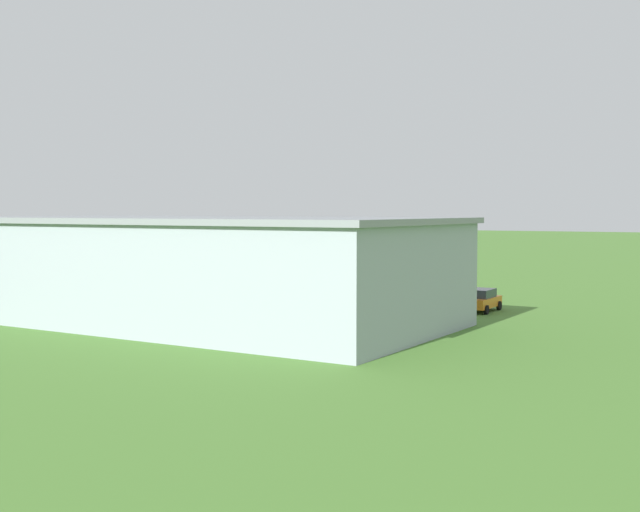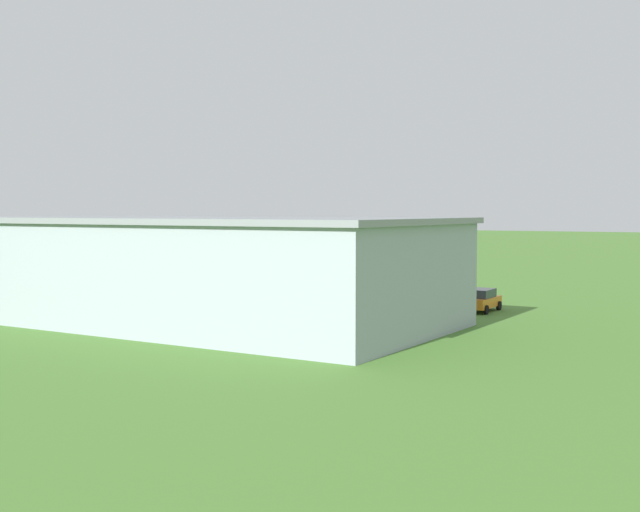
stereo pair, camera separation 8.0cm
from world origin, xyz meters
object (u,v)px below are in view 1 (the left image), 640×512
(car_red, at_px, (9,272))
(person_crossing_taxiway, at_px, (218,279))
(biplane, at_px, (339,240))
(car_orange, at_px, (481,300))
(car_green, at_px, (61,276))
(hangar, at_px, (189,269))
(car_blue, at_px, (99,278))
(car_black, at_px, (164,280))
(person_walking_on_apron, at_px, (289,280))

(car_red, relative_size, person_crossing_taxiway, 2.64)
(biplane, xyz_separation_m, car_orange, (-19.21, 15.18, -3.31))
(car_green, distance_m, car_red, 7.82)
(hangar, relative_size, car_red, 8.33)
(biplane, relative_size, person_crossing_taxiway, 6.06)
(car_blue, bearing_deg, hangar, 147.43)
(biplane, distance_m, car_black, 17.42)
(hangar, xyz_separation_m, biplane, (4.29, -28.78, 0.80))
(hangar, height_order, car_red, hangar)
(hangar, distance_m, car_red, 37.65)
(car_green, bearing_deg, car_orange, 178.99)
(car_black, bearing_deg, car_blue, 20.58)
(car_blue, relative_size, person_crossing_taxiway, 2.71)
(car_orange, relative_size, car_red, 1.01)
(car_blue, bearing_deg, biplane, -136.78)
(car_red, height_order, person_crossing_taxiway, car_red)
(biplane, bearing_deg, car_red, 24.81)
(person_crossing_taxiway, bearing_deg, hangar, 121.63)
(biplane, distance_m, car_orange, 24.70)
(car_black, xyz_separation_m, person_walking_on_apron, (-10.46, -4.38, 0.09))
(biplane, relative_size, car_red, 2.30)
(car_orange, relative_size, person_walking_on_apron, 2.36)
(biplane, height_order, car_green, biplane)
(person_crossing_taxiway, bearing_deg, biplane, -129.09)
(car_blue, relative_size, car_green, 1.02)
(car_black, relative_size, car_red, 1.09)
(hangar, distance_m, car_orange, 20.35)
(car_black, xyz_separation_m, car_green, (11.72, 1.11, 0.04))
(biplane, height_order, car_black, biplane)
(hangar, distance_m, biplane, 29.11)
(car_blue, bearing_deg, person_crossing_taxiway, -145.46)
(biplane, xyz_separation_m, car_green, (22.43, 14.44, -3.30))
(biplane, bearing_deg, car_black, 51.22)
(car_green, bearing_deg, car_black, -174.57)
(car_black, height_order, car_green, car_green)
(biplane, xyz_separation_m, person_walking_on_apron, (0.25, 8.95, -3.25))
(biplane, relative_size, person_walking_on_apron, 5.38)
(hangar, relative_size, car_blue, 8.09)
(car_orange, xyz_separation_m, car_red, (49.44, -1.20, 0.00))
(car_red, bearing_deg, car_orange, 178.60)
(hangar, xyz_separation_m, car_orange, (-14.92, -13.61, -2.50))
(hangar, bearing_deg, car_red, -23.22)
(biplane, bearing_deg, car_orange, 141.69)
(person_crossing_taxiway, bearing_deg, person_walking_on_apron, -176.41)
(car_orange, height_order, car_red, car_orange)
(car_green, bearing_deg, car_blue, 169.86)
(biplane, xyz_separation_m, person_crossing_taxiway, (7.64, 9.41, -3.36))
(car_orange, bearing_deg, person_crossing_taxiway, -12.12)
(biplane, bearing_deg, hangar, 98.48)
(car_red, bearing_deg, hangar, 156.78)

